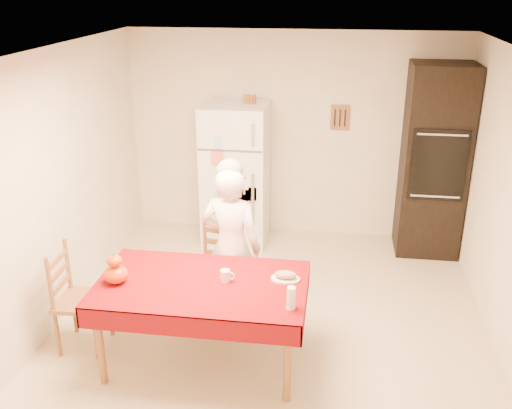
% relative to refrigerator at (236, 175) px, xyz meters
% --- Properties ---
extents(floor, '(4.50, 4.50, 0.00)m').
position_rel_refrigerator_xyz_m(floor, '(0.65, -1.88, -0.85)').
color(floor, '#C7B990').
rests_on(floor, ground).
extents(room_shell, '(4.02, 4.52, 2.51)m').
position_rel_refrigerator_xyz_m(room_shell, '(0.65, -1.88, 0.77)').
color(room_shell, beige).
rests_on(room_shell, ground).
extents(refrigerator, '(0.75, 0.74, 1.70)m').
position_rel_refrigerator_xyz_m(refrigerator, '(0.00, 0.00, 0.00)').
color(refrigerator, white).
rests_on(refrigerator, floor).
extents(oven_cabinet, '(0.70, 0.62, 2.20)m').
position_rel_refrigerator_xyz_m(oven_cabinet, '(2.28, 0.05, 0.25)').
color(oven_cabinet, black).
rests_on(oven_cabinet, floor).
extents(dining_table, '(1.70, 1.00, 0.76)m').
position_rel_refrigerator_xyz_m(dining_table, '(0.15, -2.43, -0.16)').
color(dining_table, brown).
rests_on(dining_table, floor).
extents(chair_far, '(0.51, 0.49, 0.95)m').
position_rel_refrigerator_xyz_m(chair_far, '(0.13, -1.71, -0.34)').
color(chair_far, brown).
rests_on(chair_far, floor).
extents(chair_left, '(0.42, 0.43, 0.95)m').
position_rel_refrigerator_xyz_m(chair_left, '(-1.00, -2.36, -0.34)').
color(chair_left, brown).
rests_on(chair_left, floor).
extents(seated_woman, '(0.63, 0.48, 1.55)m').
position_rel_refrigerator_xyz_m(seated_woman, '(0.27, -1.79, -0.07)').
color(seated_woman, white).
rests_on(seated_woman, floor).
extents(coffee_mug, '(0.08, 0.08, 0.10)m').
position_rel_refrigerator_xyz_m(coffee_mug, '(0.34, -2.39, -0.04)').
color(coffee_mug, silver).
rests_on(coffee_mug, dining_table).
extents(pumpkin_lower, '(0.20, 0.20, 0.15)m').
position_rel_refrigerator_xyz_m(pumpkin_lower, '(-0.53, -2.53, -0.01)').
color(pumpkin_lower, '#D34004').
rests_on(pumpkin_lower, dining_table).
extents(pumpkin_upper, '(0.12, 0.12, 0.09)m').
position_rel_refrigerator_xyz_m(pumpkin_upper, '(-0.53, -2.53, 0.11)').
color(pumpkin_upper, '#E43705').
rests_on(pumpkin_upper, pumpkin_lower).
extents(wine_glass, '(0.07, 0.07, 0.18)m').
position_rel_refrigerator_xyz_m(wine_glass, '(0.90, -2.71, -0.00)').
color(wine_glass, white).
rests_on(wine_glass, dining_table).
extents(bread_plate, '(0.24, 0.24, 0.02)m').
position_rel_refrigerator_xyz_m(bread_plate, '(0.82, -2.30, -0.08)').
color(bread_plate, silver).
rests_on(bread_plate, dining_table).
extents(bread_loaf, '(0.18, 0.10, 0.06)m').
position_rel_refrigerator_xyz_m(bread_loaf, '(0.82, -2.30, -0.04)').
color(bread_loaf, '#9D7C4D').
rests_on(bread_loaf, bread_plate).
extents(spice_jar_left, '(0.05, 0.05, 0.10)m').
position_rel_refrigerator_xyz_m(spice_jar_left, '(0.11, 0.05, 0.90)').
color(spice_jar_left, '#995B1B').
rests_on(spice_jar_left, refrigerator).
extents(spice_jar_mid, '(0.05, 0.05, 0.10)m').
position_rel_refrigerator_xyz_m(spice_jar_mid, '(0.15, 0.05, 0.90)').
color(spice_jar_mid, '#8E5419').
rests_on(spice_jar_mid, refrigerator).
extents(spice_jar_right, '(0.05, 0.05, 0.10)m').
position_rel_refrigerator_xyz_m(spice_jar_right, '(0.21, 0.05, 0.90)').
color(spice_jar_right, brown).
rests_on(spice_jar_right, refrigerator).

